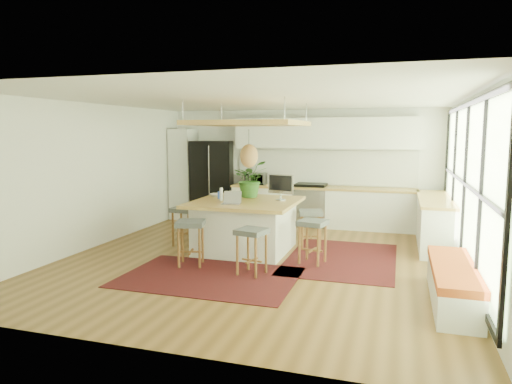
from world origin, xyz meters
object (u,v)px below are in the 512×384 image
(fridge, at_px, (213,183))
(laptop, at_px, (231,197))
(stool_left_side, at_px, (185,227))
(stool_near_left, at_px, (191,244))
(island_plant, at_px, (251,183))
(stool_right_front, at_px, (312,242))
(microwave, at_px, (256,177))
(island, at_px, (246,226))
(stool_near_right, at_px, (252,252))
(stool_right_back, at_px, (311,230))
(monitor, at_px, (281,186))

(fridge, bearing_deg, laptop, -73.06)
(stool_left_side, height_order, laptop, laptop)
(stool_near_left, relative_size, island_plant, 1.05)
(fridge, height_order, stool_right_front, fridge)
(stool_near_left, distance_m, island_plant, 1.92)
(microwave, bearing_deg, stool_near_left, -93.42)
(island, distance_m, stool_left_side, 1.25)
(microwave, bearing_deg, stool_near_right, -78.29)
(stool_right_back, distance_m, monitor, 1.02)
(stool_left_side, xyz_separation_m, microwave, (0.62, 2.61, 0.74))
(stool_near_left, xyz_separation_m, laptop, (0.44, 0.70, 0.70))
(stool_right_front, bearing_deg, stool_near_right, -131.52)
(stool_left_side, distance_m, laptop, 1.45)
(stool_left_side, xyz_separation_m, monitor, (1.84, 0.20, 0.83))
(laptop, bearing_deg, stool_near_right, -60.29)
(stool_right_front, bearing_deg, laptop, -179.60)
(laptop, distance_m, island_plant, 0.97)
(fridge, height_order, monitor, fridge)
(island_plant, bearing_deg, island, -84.27)
(island, distance_m, microwave, 2.80)
(stool_near_right, bearing_deg, stool_near_left, 171.46)
(stool_left_side, bearing_deg, stool_right_back, 11.46)
(monitor, height_order, microwave, monitor)
(stool_right_front, distance_m, stool_left_side, 2.63)
(stool_near_right, relative_size, stool_right_back, 0.99)
(stool_left_side, xyz_separation_m, island_plant, (1.20, 0.42, 0.85))
(island, relative_size, stool_left_side, 2.49)
(stool_near_left, relative_size, stool_right_front, 1.02)
(stool_near_left, distance_m, stool_right_back, 2.38)
(fridge, bearing_deg, stool_near_left, -83.40)
(stool_right_front, bearing_deg, fridge, 134.64)
(stool_right_back, distance_m, microwave, 2.85)
(stool_near_right, distance_m, stool_left_side, 2.28)
(island_plant, bearing_deg, stool_left_side, -160.86)
(stool_near_right, height_order, stool_left_side, stool_left_side)
(fridge, bearing_deg, island, -67.34)
(monitor, bearing_deg, island_plant, 176.52)
(stool_near_right, distance_m, microwave, 4.25)
(stool_right_back, bearing_deg, stool_right_front, -77.62)
(stool_right_front, distance_m, laptop, 1.58)
(stool_near_left, bearing_deg, monitor, 51.65)
(monitor, distance_m, microwave, 2.70)
(stool_near_left, relative_size, stool_right_back, 1.03)
(stool_right_back, bearing_deg, stool_left_side, -168.54)
(island, xyz_separation_m, monitor, (0.60, 0.24, 0.72))
(stool_near_right, bearing_deg, stool_right_back, 73.60)
(monitor, bearing_deg, island, -142.63)
(stool_right_back, bearing_deg, stool_near_left, -133.90)
(stool_near_right, height_order, stool_right_front, stool_right_front)
(laptop, bearing_deg, fridge, 110.53)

